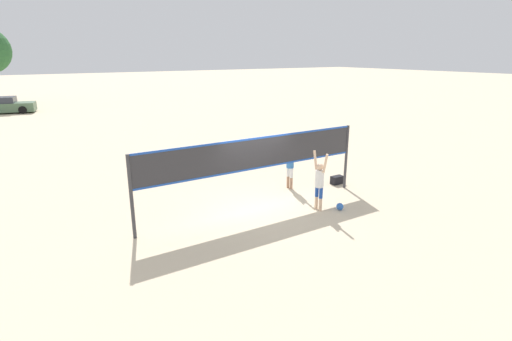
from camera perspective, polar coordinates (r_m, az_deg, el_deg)
The scene contains 7 objects.
ground_plane at distance 13.28m, azimuth 0.00°, elevation -5.49°, with size 200.00×200.00×0.00m, color beige.
volleyball_net at distance 12.72m, azimuth 0.00°, elevation 1.84°, with size 8.13×0.10×2.41m.
player_spiker at distance 13.01m, azimuth 9.05°, elevation -1.40°, with size 0.28×0.68×1.96m.
player_blocker at distance 15.00m, azimuth 4.90°, elevation 1.26°, with size 0.28×0.69×2.00m.
volleyball at distance 13.43m, azimuth 11.89°, elevation -5.05°, with size 0.24×0.24×0.24m.
gear_bag at distance 16.02m, azimuth 11.49°, elevation -1.33°, with size 0.49×0.27×0.32m.
parked_car_mid at distance 40.55m, azimuth -32.22°, elevation 7.83°, with size 4.76×2.78×1.38m.
Camera 1 is at (-6.63, -10.38, 4.96)m, focal length 28.00 mm.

